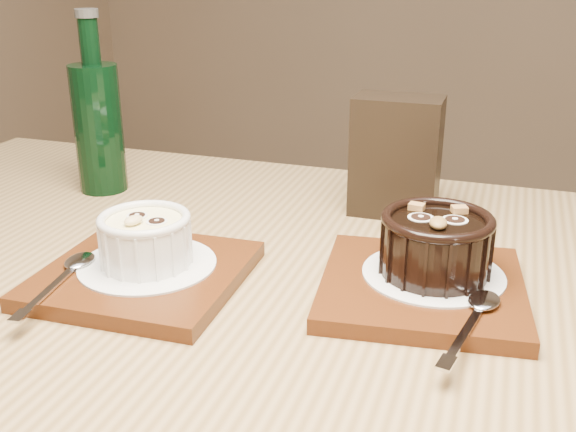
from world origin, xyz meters
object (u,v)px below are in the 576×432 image
table (268,383)px  green_bottle (98,123)px  tray_left (144,275)px  tray_right (422,288)px  ramekin_white (145,237)px  condiment_stand (396,156)px  ramekin_dark (436,242)px

table → green_bottle: size_ratio=5.40×
tray_left → tray_right: same height
table → ramekin_white: ramekin_white is taller
ramekin_white → condiment_stand: 0.32m
ramekin_dark → green_bottle: 0.47m
ramekin_dark → tray_right: bearing=-126.0°
ramekin_white → table: bearing=15.8°
tray_right → green_bottle: green_bottle is taller
green_bottle → condiment_stand: bearing=8.2°
table → tray_right: bearing=24.0°
ramekin_white → tray_right: ramekin_white is taller
ramekin_white → green_bottle: size_ratio=0.38×
tray_right → ramekin_dark: bearing=64.1°
condiment_stand → tray_left: bearing=-123.6°
ramekin_dark → table: bearing=-162.2°
table → tray_right: size_ratio=6.87×
table → ramekin_dark: 0.21m
condiment_stand → table: bearing=-102.5°
ramekin_white → condiment_stand: (0.18, 0.26, 0.03)m
ramekin_dark → condiment_stand: condiment_stand is taller
table → green_bottle: bearing=147.7°
ramekin_white → green_bottle: green_bottle is taller
tray_left → condiment_stand: 0.33m
condiment_stand → ramekin_white: bearing=-124.2°
condiment_stand → green_bottle: bearing=-171.8°
condiment_stand → ramekin_dark: bearing=-66.4°
tray_left → condiment_stand: bearing=56.4°
tray_right → ramekin_dark: ramekin_dark is taller
ramekin_white → ramekin_dark: 0.27m
ramekin_white → tray_left: bearing=-84.1°
tray_left → tray_right: size_ratio=1.00×
table → tray_left: bearing=-174.4°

